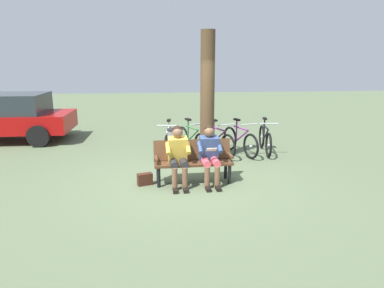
{
  "coord_description": "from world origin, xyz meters",
  "views": [
    {
      "loc": [
        0.56,
        6.71,
        2.48
      ],
      "look_at": [
        -0.13,
        -0.26,
        0.75
      ],
      "focal_mm": 32.08,
      "sensor_mm": 36.0,
      "label": 1
    }
  ],
  "objects_px": {
    "bench": "(193,158)",
    "bicycle_orange": "(191,141)",
    "bicycle_red": "(265,140)",
    "litter_bin": "(175,146)",
    "person_companion": "(178,153)",
    "handbag": "(145,179)",
    "person_reading": "(210,152)",
    "parked_car": "(3,116)",
    "bicycle_black": "(240,141)",
    "tree_trunk": "(207,98)",
    "bicycle_green": "(168,142)",
    "bicycle_blue": "(217,142)"
  },
  "relations": [
    {
      "from": "bench",
      "to": "person_companion",
      "type": "bearing_deg",
      "value": 27.08
    },
    {
      "from": "litter_bin",
      "to": "bicycle_black",
      "type": "relative_size",
      "value": 0.53
    },
    {
      "from": "person_companion",
      "to": "bicycle_black",
      "type": "relative_size",
      "value": 0.75
    },
    {
      "from": "bicycle_orange",
      "to": "parked_car",
      "type": "bearing_deg",
      "value": -133.21
    },
    {
      "from": "bicycle_blue",
      "to": "bicycle_red",
      "type": "bearing_deg",
      "value": 71.76
    },
    {
      "from": "parked_car",
      "to": "bench",
      "type": "bearing_deg",
      "value": 141.96
    },
    {
      "from": "bench",
      "to": "bicycle_red",
      "type": "relative_size",
      "value": 0.97
    },
    {
      "from": "bicycle_red",
      "to": "bicycle_blue",
      "type": "height_order",
      "value": "same"
    },
    {
      "from": "bicycle_red",
      "to": "litter_bin",
      "type": "bearing_deg",
      "value": -66.74
    },
    {
      "from": "person_companion",
      "to": "handbag",
      "type": "bearing_deg",
      "value": -7.03
    },
    {
      "from": "bicycle_red",
      "to": "bicycle_blue",
      "type": "relative_size",
      "value": 1.06
    },
    {
      "from": "tree_trunk",
      "to": "bicycle_blue",
      "type": "relative_size",
      "value": 2.0
    },
    {
      "from": "bicycle_blue",
      "to": "bicycle_green",
      "type": "bearing_deg",
      "value": -115.68
    },
    {
      "from": "bench",
      "to": "bicycle_red",
      "type": "height_order",
      "value": "bicycle_red"
    },
    {
      "from": "person_companion",
      "to": "bicycle_black",
      "type": "bearing_deg",
      "value": -131.37
    },
    {
      "from": "person_reading",
      "to": "bicycle_orange",
      "type": "bearing_deg",
      "value": -88.53
    },
    {
      "from": "bicycle_red",
      "to": "bicycle_black",
      "type": "bearing_deg",
      "value": -75.98
    },
    {
      "from": "litter_bin",
      "to": "parked_car",
      "type": "xyz_separation_m",
      "value": [
        5.18,
        -2.87,
        0.35
      ]
    },
    {
      "from": "bicycle_black",
      "to": "bicycle_green",
      "type": "bearing_deg",
      "value": -111.49
    },
    {
      "from": "handbag",
      "to": "bicycle_blue",
      "type": "relative_size",
      "value": 0.19
    },
    {
      "from": "litter_bin",
      "to": "bench",
      "type": "bearing_deg",
      "value": 102.32
    },
    {
      "from": "bicycle_black",
      "to": "bicycle_blue",
      "type": "height_order",
      "value": "same"
    },
    {
      "from": "person_reading",
      "to": "bicycle_red",
      "type": "height_order",
      "value": "person_reading"
    },
    {
      "from": "tree_trunk",
      "to": "bicycle_green",
      "type": "height_order",
      "value": "tree_trunk"
    },
    {
      "from": "bicycle_black",
      "to": "bicycle_green",
      "type": "height_order",
      "value": "same"
    },
    {
      "from": "litter_bin",
      "to": "bicycle_blue",
      "type": "height_order",
      "value": "bicycle_blue"
    },
    {
      "from": "litter_bin",
      "to": "bicycle_red",
      "type": "relative_size",
      "value": 0.51
    },
    {
      "from": "bicycle_blue",
      "to": "litter_bin",
      "type": "bearing_deg",
      "value": -83.89
    },
    {
      "from": "bicycle_orange",
      "to": "bicycle_green",
      "type": "relative_size",
      "value": 0.94
    },
    {
      "from": "bicycle_blue",
      "to": "bicycle_orange",
      "type": "xyz_separation_m",
      "value": [
        0.68,
        -0.18,
        0.0
      ]
    },
    {
      "from": "person_companion",
      "to": "bench",
      "type": "bearing_deg",
      "value": -152.92
    },
    {
      "from": "bicycle_green",
      "to": "bicycle_red",
      "type": "bearing_deg",
      "value": 97.99
    },
    {
      "from": "tree_trunk",
      "to": "litter_bin",
      "type": "bearing_deg",
      "value": 6.53
    },
    {
      "from": "litter_bin",
      "to": "bicycle_green",
      "type": "bearing_deg",
      "value": -78.66
    },
    {
      "from": "bench",
      "to": "person_reading",
      "type": "xyz_separation_m",
      "value": [
        -0.33,
        0.15,
        0.16
      ]
    },
    {
      "from": "bicycle_orange",
      "to": "parked_car",
      "type": "relative_size",
      "value": 0.37
    },
    {
      "from": "bicycle_red",
      "to": "person_reading",
      "type": "bearing_deg",
      "value": -32.63
    },
    {
      "from": "litter_bin",
      "to": "bicycle_orange",
      "type": "bearing_deg",
      "value": -120.7
    },
    {
      "from": "bench",
      "to": "person_reading",
      "type": "height_order",
      "value": "person_reading"
    },
    {
      "from": "bench",
      "to": "person_reading",
      "type": "distance_m",
      "value": 0.39
    },
    {
      "from": "bench",
      "to": "litter_bin",
      "type": "bearing_deg",
      "value": -79.81
    },
    {
      "from": "handbag",
      "to": "bench",
      "type": "bearing_deg",
      "value": -173.22
    },
    {
      "from": "bicycle_blue",
      "to": "parked_car",
      "type": "bearing_deg",
      "value": -131.95
    },
    {
      "from": "bench",
      "to": "handbag",
      "type": "xyz_separation_m",
      "value": [
        0.99,
        0.12,
        -0.39
      ]
    },
    {
      "from": "person_reading",
      "to": "bicycle_black",
      "type": "bearing_deg",
      "value": -120.05
    },
    {
      "from": "person_reading",
      "to": "parked_car",
      "type": "bearing_deg",
      "value": -39.31
    },
    {
      "from": "bench",
      "to": "bicycle_orange",
      "type": "relative_size",
      "value": 1.03
    },
    {
      "from": "bench",
      "to": "bicycle_green",
      "type": "xyz_separation_m",
      "value": [
        0.44,
        -2.08,
        -0.15
      ]
    },
    {
      "from": "bicycle_black",
      "to": "bicycle_blue",
      "type": "bearing_deg",
      "value": -108.71
    },
    {
      "from": "bicycle_black",
      "to": "bicycle_orange",
      "type": "bearing_deg",
      "value": -116.94
    }
  ]
}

